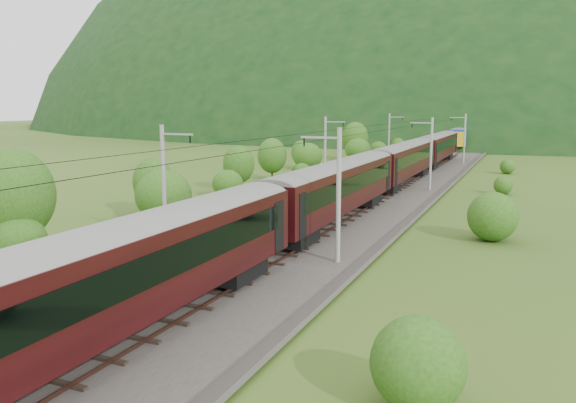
% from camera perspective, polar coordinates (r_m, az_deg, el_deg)
% --- Properties ---
extents(ground, '(600.00, 600.00, 0.00)m').
position_cam_1_polar(ground, '(36.37, -4.29, -5.53)').
color(ground, '#2F4C17').
rests_on(ground, ground).
extents(railbed, '(14.00, 220.00, 0.30)m').
position_cam_1_polar(railbed, '(45.17, 1.65, -2.31)').
color(railbed, '#38332D').
rests_on(railbed, ground).
extents(track_left, '(2.40, 220.00, 0.27)m').
position_cam_1_polar(track_left, '(46.05, -1.12, -1.79)').
color(track_left, '#573025').
rests_on(track_left, railbed).
extents(track_right, '(2.40, 220.00, 0.27)m').
position_cam_1_polar(track_right, '(44.30, 4.53, -2.28)').
color(track_right, '#573025').
rests_on(track_right, railbed).
extents(catenary_left, '(2.54, 192.28, 8.00)m').
position_cam_1_polar(catenary_left, '(67.11, 3.86, 5.36)').
color(catenary_left, gray).
rests_on(catenary_left, railbed).
extents(catenary_right, '(2.54, 192.28, 8.00)m').
position_cam_1_polar(catenary_right, '(64.03, 14.26, 4.87)').
color(catenary_right, gray).
rests_on(catenary_right, railbed).
extents(overhead_wires, '(4.83, 198.00, 0.03)m').
position_cam_1_polar(overhead_wires, '(44.25, 1.69, 6.53)').
color(overhead_wires, black).
rests_on(overhead_wires, ground).
extents(mountain_main, '(504.00, 360.00, 244.00)m').
position_cam_1_polar(mountain_main, '(291.61, 20.52, 7.18)').
color(mountain_main, black).
rests_on(mountain_main, ground).
extents(mountain_ridge, '(336.00, 280.00, 132.00)m').
position_cam_1_polar(mountain_ridge, '(358.16, 1.21, 8.13)').
color(mountain_ridge, black).
rests_on(mountain_ridge, ground).
extents(train, '(3.26, 157.43, 5.69)m').
position_cam_1_polar(train, '(56.09, 8.94, 3.72)').
color(train, black).
rests_on(train, ground).
extents(hazard_post_near, '(0.17, 0.17, 1.57)m').
position_cam_1_polar(hazard_post_near, '(89.77, 12.67, 4.04)').
color(hazard_post_near, red).
rests_on(hazard_post_near, railbed).
extents(hazard_post_far, '(0.16, 0.16, 1.54)m').
position_cam_1_polar(hazard_post_far, '(95.05, 13.68, 4.29)').
color(hazard_post_far, red).
rests_on(hazard_post_far, railbed).
extents(signal, '(0.27, 0.27, 2.41)m').
position_cam_1_polar(signal, '(72.12, 6.23, 3.40)').
color(signal, black).
rests_on(signal, railbed).
extents(vegetation_left, '(11.96, 141.85, 6.92)m').
position_cam_1_polar(vegetation_left, '(59.06, -6.95, 2.98)').
color(vegetation_left, '#244813').
rests_on(vegetation_left, ground).
extents(vegetation_right, '(5.02, 99.68, 3.18)m').
position_cam_1_polar(vegetation_right, '(28.01, 16.63, -7.59)').
color(vegetation_right, '#244813').
rests_on(vegetation_right, ground).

